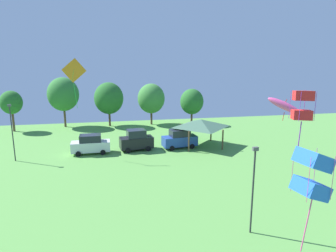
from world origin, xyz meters
The scene contains 15 objects.
kite_flying_0 centered at (4.84, 16.79, 9.06)m, with size 1.12×1.14×3.37m.
kite_flying_2 centered at (-8.07, 39.56, 9.95)m, with size 2.79×0.94×5.67m.
kite_flying_4 centered at (3.38, 13.75, 6.82)m, with size 1.39×1.28×4.42m.
kite_flying_6 centered at (12.15, 29.73, 6.95)m, with size 3.29×2.29×2.47m.
parked_car_leftmost centered at (-6.76, 40.43, 1.17)m, with size 4.65×2.06×2.37m.
parked_car_second_from_left centered at (-1.14, 40.79, 1.30)m, with size 4.33×2.48×2.68m.
parked_car_third_from_left centered at (4.49, 40.73, 1.20)m, with size 4.67×2.50×2.45m.
park_pavilion centered at (7.47, 41.16, 3.08)m, with size 5.78×5.82×3.60m.
light_post_0 centered at (4.55, 20.56, 3.35)m, with size 0.36×0.20×5.91m.
light_post_1 centered at (-15.09, 39.23, 3.66)m, with size 0.36×0.20×6.51m.
treeline_tree_0 centered at (-19.60, 55.02, 4.67)m, with size 3.38×3.38×6.57m.
treeline_tree_1 centered at (-11.93, 56.96, 5.62)m, with size 5.19×5.19×8.48m.
treeline_tree_2 centered at (-4.39, 56.18, 4.86)m, with size 4.96×4.96×7.59m.
treeline_tree_3 centered at (2.94, 56.13, 4.64)m, with size 4.76×4.76×7.27m.
treeline_tree_4 centered at (10.02, 54.83, 4.08)m, with size 4.11×4.11×6.36m.
Camera 1 is at (-4.27, 4.03, 11.17)m, focal length 32.00 mm.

